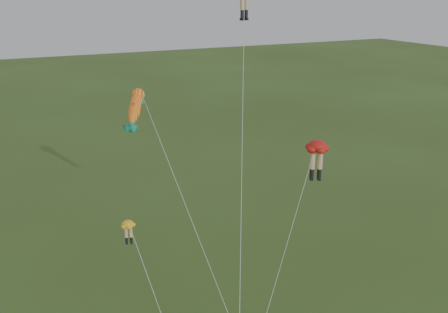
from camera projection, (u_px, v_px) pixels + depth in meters
name	position (u px, v px, depth m)	size (l,w,h in m)	color
legs_kite_red_mid	(316.00, 151.00, 32.46)	(8.33, 5.68, 11.97)	red
legs_kite_yellow	(132.00, 236.00, 28.29)	(2.10, 6.53, 8.81)	yellow
fish_kite	(136.00, 108.00, 31.82)	(4.08, 12.92, 15.43)	#FFA920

